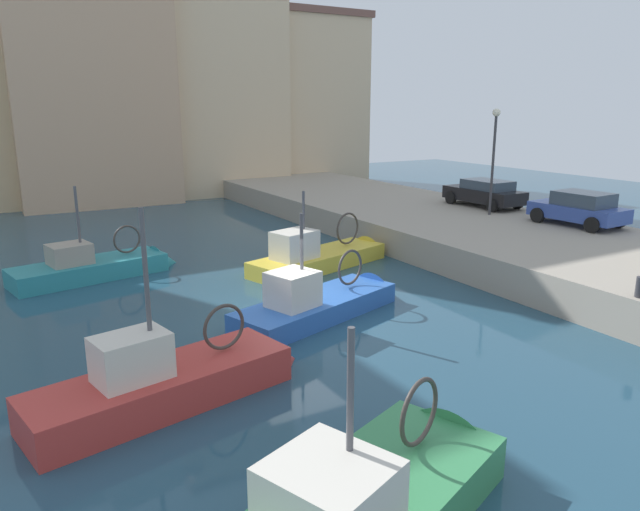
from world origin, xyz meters
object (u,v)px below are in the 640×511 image
at_px(fishing_boat_teal, 100,274).
at_px(parked_car_blue, 579,208).
at_px(parked_car_black, 485,193).
at_px(quay_streetlamp, 494,144).
at_px(fishing_boat_blue, 324,310).
at_px(fishing_boat_red, 177,395).
at_px(fishing_boat_yellow, 324,262).

xyz_separation_m(fishing_boat_teal, parked_car_blue, (18.41, -6.36, 1.83)).
bearing_deg(parked_car_black, quay_streetlamp, -128.82).
distance_m(parked_car_black, parked_car_blue, 5.57).
height_order(fishing_boat_blue, fishing_boat_red, fishing_boat_red).
relative_size(fishing_boat_blue, parked_car_blue, 1.67).
bearing_deg(fishing_boat_teal, quay_streetlamp, -8.74).
xyz_separation_m(fishing_boat_teal, quay_streetlamp, (17.04, -2.62, 4.35)).
bearing_deg(quay_streetlamp, parked_car_blue, -69.89).
xyz_separation_m(parked_car_blue, quay_streetlamp, (-1.37, 3.74, 2.52)).
xyz_separation_m(fishing_boat_blue, quay_streetlamp, (11.89, 5.03, 4.32)).
bearing_deg(fishing_boat_blue, fishing_boat_teal, 123.93).
xyz_separation_m(fishing_boat_blue, parked_car_black, (13.37, 6.87, 1.77)).
bearing_deg(fishing_boat_teal, fishing_boat_yellow, -20.07).
bearing_deg(parked_car_black, fishing_boat_yellow, -168.76).
bearing_deg(parked_car_black, fishing_boat_blue, -152.80).
xyz_separation_m(fishing_boat_blue, fishing_boat_yellow, (2.77, 4.76, 0.02)).
bearing_deg(fishing_boat_blue, quay_streetlamp, 22.95).
height_order(parked_car_black, parked_car_blue, parked_car_blue).
height_order(fishing_boat_blue, parked_car_black, fishing_boat_blue).
distance_m(fishing_boat_red, parked_car_blue, 19.35).
distance_m(fishing_boat_red, fishing_boat_teal, 10.77).
bearing_deg(fishing_boat_red, fishing_boat_blue, 29.48).
bearing_deg(fishing_boat_yellow, fishing_boat_teal, 159.93).
xyz_separation_m(fishing_boat_red, fishing_boat_yellow, (8.26, 7.87, 0.03)).
bearing_deg(parked_car_black, fishing_boat_teal, 177.57).
bearing_deg(fishing_boat_yellow, fishing_boat_blue, -120.18).
distance_m(parked_car_black, quay_streetlamp, 3.47).
relative_size(fishing_boat_blue, fishing_boat_teal, 1.03).
bearing_deg(fishing_boat_teal, fishing_boat_blue, -56.07).
relative_size(fishing_boat_teal, parked_car_black, 1.52).
xyz_separation_m(fishing_boat_yellow, parked_car_blue, (10.49, -3.47, 1.78)).
bearing_deg(fishing_boat_yellow, quay_streetlamp, 1.71).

